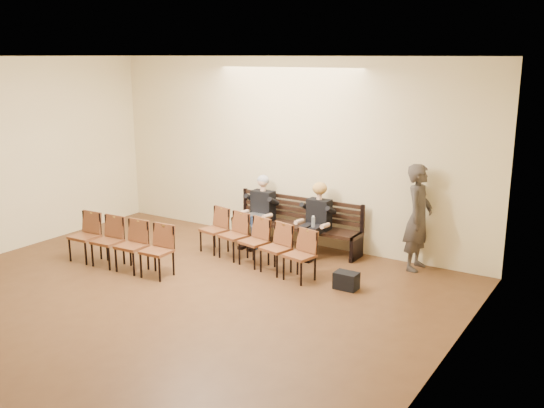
{
  "coord_description": "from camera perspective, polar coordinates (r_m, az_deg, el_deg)",
  "views": [
    {
      "loc": [
        5.77,
        -4.75,
        3.53
      ],
      "look_at": [
        0.22,
        4.05,
        0.95
      ],
      "focal_mm": 40.0,
      "sensor_mm": 36.0,
      "label": 1
    }
  ],
  "objects": [
    {
      "name": "passerby",
      "position": [
        10.31,
        13.65,
        -0.51
      ],
      "size": [
        0.51,
        0.76,
        2.06
      ],
      "primitive_type": "imported",
      "rotation": [
        0.0,
        0.0,
        1.58
      ],
      "color": "#37312D",
      "rests_on": "ground"
    },
    {
      "name": "water_bottle",
      "position": [
        10.67,
        3.89,
        -2.3
      ],
      "size": [
        0.07,
        0.07,
        0.21
      ],
      "primitive_type": "cylinder",
      "rotation": [
        0.0,
        0.0,
        0.01
      ],
      "color": "silver",
      "rests_on": "bench"
    },
    {
      "name": "bag",
      "position": [
        9.49,
        7.01,
        -7.17
      ],
      "size": [
        0.36,
        0.25,
        0.27
      ],
      "primitive_type": "cube",
      "rotation": [
        0.0,
        0.0,
        0.01
      ],
      "color": "black",
      "rests_on": "ground"
    },
    {
      "name": "ground",
      "position": [
        8.26,
        -16.87,
        -12.0
      ],
      "size": [
        10.0,
        10.0,
        0.0
      ],
      "primitive_type": "plane",
      "color": "brown",
      "rests_on": "ground"
    },
    {
      "name": "bench",
      "position": [
        11.35,
        2.15,
        -3.03
      ],
      "size": [
        2.6,
        0.9,
        0.45
      ],
      "primitive_type": "cube",
      "color": "black",
      "rests_on": "ground"
    },
    {
      "name": "chair_row_front",
      "position": [
        10.37,
        -1.72,
        -3.6
      ],
      "size": [
        2.55,
        0.96,
        0.82
      ],
      "primitive_type": "cube",
      "rotation": [
        0.0,
        0.0,
        -0.21
      ],
      "color": "brown",
      "rests_on": "ground"
    },
    {
      "name": "seated_man",
      "position": [
        11.48,
        -1.12,
        -0.66
      ],
      "size": [
        0.53,
        0.74,
        1.28
      ],
      "primitive_type": null,
      "color": "black",
      "rests_on": "ground"
    },
    {
      "name": "laptop",
      "position": [
        11.41,
        -1.51,
        -1.12
      ],
      "size": [
        0.36,
        0.3,
        0.24
      ],
      "primitive_type": "cube",
      "rotation": [
        0.0,
        0.0,
        0.13
      ],
      "color": "silver",
      "rests_on": "bench"
    },
    {
      "name": "seated_woman",
      "position": [
        10.9,
        4.19,
        -1.68
      ],
      "size": [
        0.52,
        0.72,
        1.21
      ],
      "primitive_type": null,
      "color": "black",
      "rests_on": "ground"
    },
    {
      "name": "room_walls",
      "position": [
        8.06,
        -13.92,
        6.44
      ],
      "size": [
        8.02,
        10.01,
        3.51
      ],
      "color": "beige",
      "rests_on": "ground"
    },
    {
      "name": "chair_row_back",
      "position": [
        10.53,
        -14.19,
        -3.66
      ],
      "size": [
        2.09,
        0.55,
        0.85
      ],
      "primitive_type": "cube",
      "rotation": [
        0.0,
        0.0,
        0.04
      ],
      "color": "brown",
      "rests_on": "ground"
    }
  ]
}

